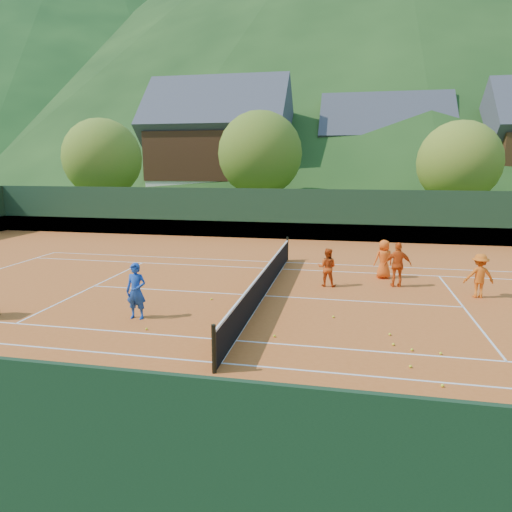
% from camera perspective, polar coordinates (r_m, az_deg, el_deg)
% --- Properties ---
extents(ground, '(400.00, 400.00, 0.00)m').
position_cam_1_polar(ground, '(15.68, 1.03, -5.06)').
color(ground, '#2E4B17').
rests_on(ground, ground).
extents(clay_court, '(40.00, 24.00, 0.02)m').
position_cam_1_polar(clay_court, '(15.68, 1.03, -5.03)').
color(clay_court, '#B6521D').
rests_on(clay_court, ground).
extents(mountain_far, '(280.00, 280.00, 110.00)m').
position_cam_1_polar(mountain_far, '(182.10, 14.92, 27.24)').
color(mountain_far, '#173312').
rests_on(mountain_far, ground).
extents(mountain_far_left, '(260.00, 260.00, 100.00)m').
position_cam_1_polar(mountain_far_left, '(194.48, -19.23, 24.43)').
color(mountain_far_left, '#123312').
rests_on(mountain_far_left, ground).
extents(coach, '(0.60, 0.40, 1.65)m').
position_cam_1_polar(coach, '(13.67, -14.75, -4.26)').
color(coach, '#1943A7').
rests_on(coach, clay_court).
extents(student_a, '(0.74, 0.61, 1.41)m').
position_cam_1_polar(student_a, '(16.94, 8.88, -1.41)').
color(student_a, '#D04812').
rests_on(student_a, clay_court).
extents(student_b, '(1.00, 0.49, 1.65)m').
position_cam_1_polar(student_b, '(17.40, 17.32, -1.06)').
color(student_b, '#E25314').
rests_on(student_b, clay_court).
extents(student_c, '(0.87, 0.71, 1.53)m').
position_cam_1_polar(student_c, '(18.58, 15.68, -0.37)').
color(student_c, '#FE5E16').
rests_on(student_c, clay_court).
extents(student_d, '(1.02, 0.65, 1.50)m').
position_cam_1_polar(student_d, '(17.06, 26.13, -2.23)').
color(student_d, orange).
rests_on(student_d, clay_court).
extents(tennis_ball_0, '(0.07, 0.07, 0.07)m').
position_cam_1_polar(tennis_ball_0, '(12.68, 16.38, -9.37)').
color(tennis_ball_0, yellow).
rests_on(tennis_ball_0, clay_court).
extents(tennis_ball_1, '(0.07, 0.07, 0.07)m').
position_cam_1_polar(tennis_ball_1, '(11.88, 22.08, -11.20)').
color(tennis_ball_1, yellow).
rests_on(tennis_ball_1, clay_court).
extents(tennis_ball_2, '(0.07, 0.07, 0.07)m').
position_cam_1_polar(tennis_ball_2, '(13.44, -1.53, -7.69)').
color(tennis_ball_2, yellow).
rests_on(tennis_ball_2, clay_court).
extents(tennis_ball_3, '(0.07, 0.07, 0.07)m').
position_cam_1_polar(tennis_ball_3, '(10.95, 18.75, -12.94)').
color(tennis_ball_3, yellow).
rests_on(tennis_ball_3, clay_court).
extents(tennis_ball_4, '(0.07, 0.07, 0.07)m').
position_cam_1_polar(tennis_ball_4, '(8.93, -18.72, -18.80)').
color(tennis_ball_4, yellow).
rests_on(tennis_ball_4, clay_court).
extents(tennis_ball_5, '(0.07, 0.07, 0.07)m').
position_cam_1_polar(tennis_ball_5, '(7.21, 15.37, -26.74)').
color(tennis_ball_5, yellow).
rests_on(tennis_ball_5, clay_court).
extents(tennis_ball_6, '(0.07, 0.07, 0.07)m').
position_cam_1_polar(tennis_ball_6, '(12.08, 2.32, -9.96)').
color(tennis_ball_6, yellow).
rests_on(tennis_ball_6, clay_court).
extents(tennis_ball_8, '(0.07, 0.07, 0.07)m').
position_cam_1_polar(tennis_ball_8, '(7.92, -0.81, -22.41)').
color(tennis_ball_8, yellow).
rests_on(tennis_ball_8, clay_court).
extents(tennis_ball_10, '(0.07, 0.07, 0.07)m').
position_cam_1_polar(tennis_ball_10, '(12.90, -13.52, -8.85)').
color(tennis_ball_10, yellow).
rests_on(tennis_ball_10, clay_court).
extents(tennis_ball_13, '(0.07, 0.07, 0.07)m').
position_cam_1_polar(tennis_ball_13, '(7.83, -14.84, -23.23)').
color(tennis_ball_13, yellow).
rests_on(tennis_ball_13, clay_court).
extents(tennis_ball_14, '(0.07, 0.07, 0.07)m').
position_cam_1_polar(tennis_ball_14, '(9.50, -14.15, -16.58)').
color(tennis_ball_14, yellow).
rests_on(tennis_ball_14, clay_court).
extents(tennis_ball_15, '(0.07, 0.07, 0.07)m').
position_cam_1_polar(tennis_ball_15, '(9.01, -12.37, -18.13)').
color(tennis_ball_15, yellow).
rests_on(tennis_ball_15, clay_court).
extents(tennis_ball_16, '(0.07, 0.07, 0.07)m').
position_cam_1_polar(tennis_ball_16, '(12.67, -4.87, -8.94)').
color(tennis_ball_16, yellow).
rests_on(tennis_ball_16, clay_court).
extents(tennis_ball_18, '(0.07, 0.07, 0.07)m').
position_cam_1_polar(tennis_ball_18, '(10.32, 22.28, -14.76)').
color(tennis_ball_18, yellow).
rests_on(tennis_ball_18, clay_court).
extents(tennis_ball_19, '(0.07, 0.07, 0.07)m').
position_cam_1_polar(tennis_ball_19, '(8.94, 8.14, -18.21)').
color(tennis_ball_19, yellow).
rests_on(tennis_ball_19, clay_court).
extents(tennis_ball_20, '(0.07, 0.07, 0.07)m').
position_cam_1_polar(tennis_ball_20, '(7.30, 14.59, -26.14)').
color(tennis_ball_20, yellow).
rests_on(tennis_ball_20, clay_court).
extents(tennis_ball_21, '(0.07, 0.07, 0.07)m').
position_cam_1_polar(tennis_ball_21, '(15.26, -5.59, -5.38)').
color(tennis_ball_21, yellow).
rests_on(tennis_ball_21, clay_court).
extents(tennis_ball_22, '(0.07, 0.07, 0.07)m').
position_cam_1_polar(tennis_ball_22, '(12.05, 16.79, -10.52)').
color(tennis_ball_22, yellow).
rests_on(tennis_ball_22, clay_court).
extents(tennis_ball_24, '(0.07, 0.07, 0.07)m').
position_cam_1_polar(tennis_ball_24, '(11.86, 18.91, -11.02)').
color(tennis_ball_24, yellow).
rests_on(tennis_ball_24, clay_court).
extents(tennis_ball_26, '(0.07, 0.07, 0.07)m').
position_cam_1_polar(tennis_ball_26, '(13.68, 9.65, -7.51)').
color(tennis_ball_26, yellow).
rests_on(tennis_ball_26, clay_court).
extents(court_lines, '(23.83, 11.03, 0.00)m').
position_cam_1_polar(court_lines, '(15.68, 1.03, -4.98)').
color(court_lines, white).
rests_on(court_lines, clay_court).
extents(tennis_net, '(0.10, 12.07, 1.10)m').
position_cam_1_polar(tennis_net, '(15.54, 1.03, -3.23)').
color(tennis_net, black).
rests_on(tennis_net, clay_court).
extents(perimeter_fence, '(40.40, 24.24, 3.00)m').
position_cam_1_polar(perimeter_fence, '(15.37, 1.04, -0.53)').
color(perimeter_fence, '#15301D').
rests_on(perimeter_fence, clay_court).
extents(chalet_left, '(13.80, 9.93, 12.92)m').
position_cam_1_polar(chalet_left, '(46.57, -4.55, 12.90)').
color(chalet_left, beige).
rests_on(chalet_left, ground).
extents(chalet_mid, '(12.65, 8.82, 11.45)m').
position_cam_1_polar(chalet_mid, '(48.91, 15.60, 11.69)').
color(chalet_mid, beige).
rests_on(chalet_mid, ground).
extents(tree_a, '(6.00, 6.00, 7.88)m').
position_cam_1_polar(tree_a, '(37.75, -18.69, 11.51)').
color(tree_a, '#412B1A').
rests_on(tree_a, ground).
extents(tree_b, '(6.40, 6.40, 8.40)m').
position_cam_1_polar(tree_b, '(35.44, 0.51, 12.66)').
color(tree_b, '#432B1A').
rests_on(tree_b, ground).
extents(tree_c, '(5.60, 5.60, 7.35)m').
position_cam_1_polar(tree_c, '(34.57, 24.03, 10.64)').
color(tree_c, '#402819').
rests_on(tree_c, ground).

